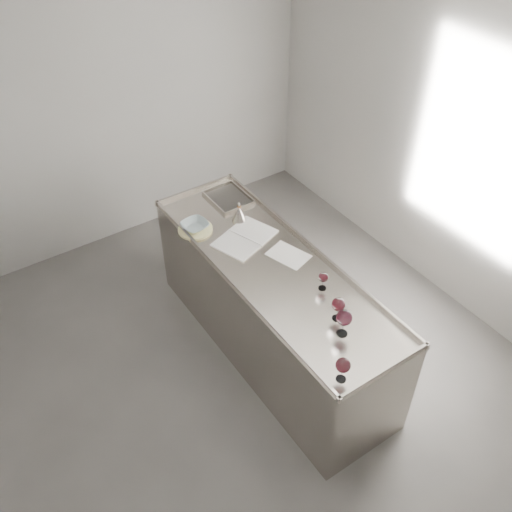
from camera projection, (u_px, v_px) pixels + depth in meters
room_shell at (237, 267)px, 3.56m from camera, size 4.54×5.04×2.84m
counter at (272, 309)px, 4.57m from camera, size 0.77×2.42×0.97m
wine_glass_left at (343, 366)px, 3.39m from camera, size 0.09×0.09×0.18m
wine_glass_middle at (344, 318)px, 3.66m from camera, size 0.11×0.11×0.21m
wine_glass_right at (338, 305)px, 3.77m from camera, size 0.09×0.09×0.18m
wine_glass_small at (323, 278)px, 4.01m from camera, size 0.07×0.07×0.15m
notebook at (245, 238)px, 4.50m from camera, size 0.55×0.46×0.02m
loose_paper_top at (288, 255)px, 4.35m from camera, size 0.30×0.36×0.00m
trivet at (195, 229)px, 4.58m from camera, size 0.37×0.37×0.02m
ceramic_bowl at (195, 226)px, 4.55m from camera, size 0.22×0.22×0.05m
wine_funnel at (239, 215)px, 4.64m from camera, size 0.13×0.13×0.19m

